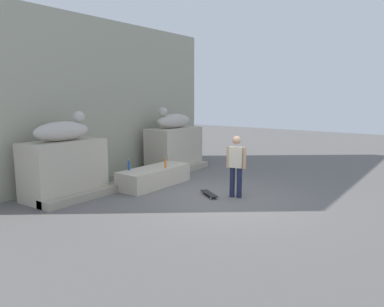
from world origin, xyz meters
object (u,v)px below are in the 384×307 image
at_px(statue_reclining_right, 173,120).
at_px(bottle_orange, 165,164).
at_px(bottle_blue, 129,166).
at_px(skater, 236,164).
at_px(skateboard, 209,194).
at_px(statue_reclining_left, 63,130).

bearing_deg(statue_reclining_right, bottle_orange, 39.16).
relative_size(statue_reclining_right, bottle_blue, 5.13).
height_order(statue_reclining_right, skater, statue_reclining_right).
relative_size(skateboard, bottle_orange, 2.39).
xyz_separation_m(statue_reclining_right, bottle_orange, (-2.21, -1.45, -1.13)).
distance_m(skater, bottle_orange, 2.34).
xyz_separation_m(skater, skateboard, (-0.32, 0.65, -0.86)).
bearing_deg(skater, skateboard, -164.96).
bearing_deg(skateboard, statue_reclining_right, 177.35).
xyz_separation_m(statue_reclining_right, skater, (-2.04, -3.77, -0.90)).
relative_size(statue_reclining_left, statue_reclining_right, 0.98).
height_order(statue_reclining_left, statue_reclining_right, same).
bearing_deg(statue_reclining_left, skateboard, -51.24).
xyz_separation_m(statue_reclining_left, skateboard, (2.33, -3.11, -1.75)).
bearing_deg(bottle_blue, bottle_orange, -37.86).
bearing_deg(bottle_blue, skater, -70.90).
relative_size(bottle_blue, bottle_orange, 1.00).
distance_m(statue_reclining_right, bottle_orange, 2.87).
bearing_deg(bottle_orange, statue_reclining_left, 149.83).
distance_m(statue_reclining_left, statue_reclining_right, 4.69).
xyz_separation_m(skateboard, bottle_blue, (-0.72, 2.34, 0.63)).
bearing_deg(statue_reclining_right, skateboard, 58.74).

